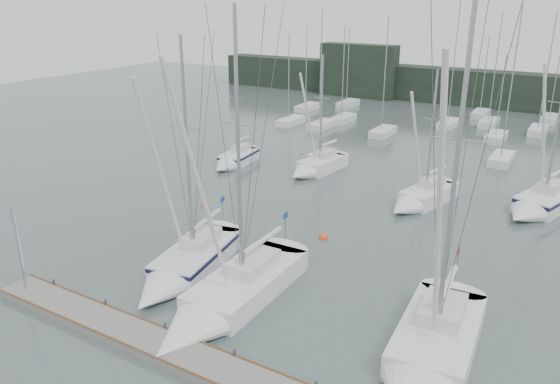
{
  "coord_description": "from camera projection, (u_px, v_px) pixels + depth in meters",
  "views": [
    {
      "loc": [
        13.95,
        -20.07,
        15.22
      ],
      "look_at": [
        -1.13,
        5.0,
        4.58
      ],
      "focal_mm": 35.0,
      "sensor_mm": 36.0,
      "label": 1
    }
  ],
  "objects": [
    {
      "name": "seagull",
      "position": [
        311.0,
        155.0,
        26.02
      ],
      "size": [
        0.92,
        0.41,
        0.18
      ],
      "rotation": [
        0.0,
        0.0,
        0.09
      ],
      "color": "silver",
      "rests_on": "ground"
    },
    {
      "name": "buoy_a",
      "position": [
        323.0,
        238.0,
        36.14
      ],
      "size": [
        0.63,
        0.63,
        0.63
      ],
      "primitive_type": "sphere",
      "color": "#EF3F15",
      "rests_on": "ground"
    },
    {
      "name": "mast_forest",
      "position": [
        482.0,
        125.0,
        64.99
      ],
      "size": [
        47.5,
        26.61,
        14.75
      ],
      "color": "silver",
      "rests_on": "ground"
    },
    {
      "name": "dock_banner",
      "position": [
        18.0,
        243.0,
        28.02
      ],
      "size": [
        0.66,
        0.33,
        4.67
      ],
      "rotation": [
        0.0,
        0.0,
        -0.42
      ],
      "color": "#93959A",
      "rests_on": "dock"
    },
    {
      "name": "sailboat_near_right",
      "position": [
        428.0,
        362.0,
        22.97
      ],
      "size": [
        3.98,
        10.36,
        16.78
      ],
      "rotation": [
        0.0,
        0.0,
        0.07
      ],
      "color": "silver",
      "rests_on": "ground"
    },
    {
      "name": "ground",
      "position": [
        249.0,
        307.0,
        28.13
      ],
      "size": [
        160.0,
        160.0,
        0.0
      ],
      "primitive_type": "plane",
      "color": "#465553",
      "rests_on": "ground"
    },
    {
      "name": "sailboat_mid_c",
      "position": [
        419.0,
        200.0,
        41.31
      ],
      "size": [
        4.0,
        7.68,
        10.89
      ],
      "rotation": [
        0.0,
        0.0,
        -0.24
      ],
      "color": "silver",
      "rests_on": "ground"
    },
    {
      "name": "far_building_left",
      "position": [
        358.0,
        71.0,
        84.76
      ],
      "size": [
        12.0,
        3.0,
        8.0
      ],
      "primitive_type": "cube",
      "color": "black",
      "rests_on": "ground"
    },
    {
      "name": "sailboat_mid_b",
      "position": [
        314.0,
        168.0,
        48.93
      ],
      "size": [
        3.33,
        7.17,
        11.13
      ],
      "rotation": [
        0.0,
        0.0,
        -0.14
      ],
      "color": "silver",
      "rests_on": "ground"
    },
    {
      "name": "dock",
      "position": [
        185.0,
        356.0,
        24.03
      ],
      "size": [
        24.0,
        2.0,
        0.4
      ],
      "primitive_type": "cube",
      "color": "#60605C",
      "rests_on": "ground"
    },
    {
      "name": "sailboat_mid_d",
      "position": [
        538.0,
        205.0,
        40.02
      ],
      "size": [
        4.98,
        8.39,
        13.46
      ],
      "rotation": [
        0.0,
        0.0,
        -0.3
      ],
      "color": "silver",
      "rests_on": "ground"
    },
    {
      "name": "sailboat_near_center",
      "position": [
        221.0,
        304.0,
        27.37
      ],
      "size": [
        3.4,
        11.66,
        16.0
      ],
      "rotation": [
        0.0,
        0.0,
        0.02
      ],
      "color": "silver",
      "rests_on": "ground"
    },
    {
      "name": "sailboat_near_left",
      "position": [
        182.0,
        269.0,
        30.87
      ],
      "size": [
        4.43,
        9.95,
        14.27
      ],
      "rotation": [
        0.0,
        0.0,
        0.18
      ],
      "color": "silver",
      "rests_on": "ground"
    },
    {
      "name": "sailboat_mid_a",
      "position": [
        233.0,
        160.0,
        51.1
      ],
      "size": [
        2.91,
        6.61,
        10.53
      ],
      "rotation": [
        0.0,
        0.0,
        0.11
      ],
      "color": "silver",
      "rests_on": "ground"
    },
    {
      "name": "buoy_c",
      "position": [
        204.0,
        206.0,
        41.67
      ],
      "size": [
        0.51,
        0.51,
        0.51
      ],
      "primitive_type": "sphere",
      "color": "#EF3F15",
      "rests_on": "ground"
    },
    {
      "name": "far_treeline",
      "position": [
        494.0,
        89.0,
        77.2
      ],
      "size": [
        90.0,
        4.0,
        5.0
      ],
      "primitive_type": "cube",
      "color": "black",
      "rests_on": "ground"
    }
  ]
}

